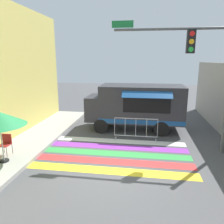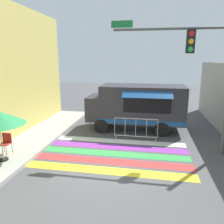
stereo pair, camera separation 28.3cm
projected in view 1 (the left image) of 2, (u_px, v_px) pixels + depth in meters
The scene contains 6 objects.
ground_plane at pixel (111, 168), 8.26m from camera, with size 60.00×60.00×0.00m, color #4C4C4F.
crosswalk_painted at pixel (116, 154), 9.50m from camera, with size 6.40×3.60×0.01m.
food_truck at pixel (134, 104), 12.56m from camera, with size 5.46×2.65×2.59m.
traffic_signal_pole at pixel (205, 63), 8.89m from camera, with size 4.98×0.29×5.56m.
folding_chair at pixel (6, 143), 8.95m from camera, with size 0.41×0.41×0.85m.
barricade_front at pixel (136, 129), 11.01m from camera, with size 2.18×0.44×1.15m.
Camera 1 is at (1.15, -7.45, 3.98)m, focal length 35.00 mm.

